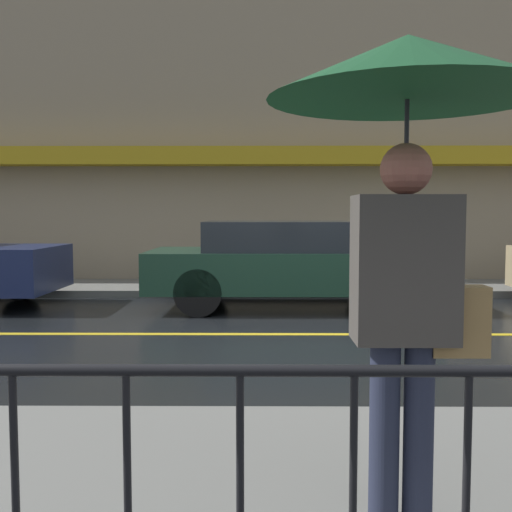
# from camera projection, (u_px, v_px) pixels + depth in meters

# --- Properties ---
(ground_plane) EXTENTS (80.00, 80.00, 0.00)m
(ground_plane) POSITION_uv_depth(u_px,v_px,m) (297.00, 334.00, 7.26)
(ground_plane) COLOR black
(sidewalk_near) EXTENTS (28.00, 2.61, 0.13)m
(sidewalk_near) POSITION_uv_depth(u_px,v_px,m) (353.00, 507.00, 2.86)
(sidewalk_near) COLOR slate
(sidewalk_near) RESTS_ON ground_plane
(sidewalk_far) EXTENTS (28.00, 1.92, 0.13)m
(sidewalk_far) POSITION_uv_depth(u_px,v_px,m) (284.00, 288.00, 11.32)
(sidewalk_far) COLOR slate
(sidewalk_far) RESTS_ON ground_plane
(lane_marking) EXTENTS (25.20, 0.12, 0.01)m
(lane_marking) POSITION_uv_depth(u_px,v_px,m) (297.00, 334.00, 7.26)
(lane_marking) COLOR gold
(lane_marking) RESTS_ON ground_plane
(building_storefront) EXTENTS (28.00, 0.85, 6.70)m
(building_storefront) POSITION_uv_depth(u_px,v_px,m) (282.00, 123.00, 12.17)
(building_storefront) COLOR gray
(building_storefront) RESTS_ON ground_plane
(railing_foreground) EXTENTS (12.00, 0.04, 0.90)m
(railing_foreground) POSITION_uv_depth(u_px,v_px,m) (410.00, 476.00, 1.76)
(railing_foreground) COLOR black
(railing_foreground) RESTS_ON sidewalk_near
(pedestrian) EXTENTS (1.18, 1.18, 2.08)m
(pedestrian) POSITION_uv_depth(u_px,v_px,m) (408.00, 124.00, 2.50)
(pedestrian) COLOR #23283D
(pedestrian) RESTS_ON sidewalk_near
(car_dark_green) EXTENTS (4.32, 1.86, 1.35)m
(car_dark_green) POSITION_uv_depth(u_px,v_px,m) (287.00, 262.00, 9.30)
(car_dark_green) COLOR #193828
(car_dark_green) RESTS_ON ground_plane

